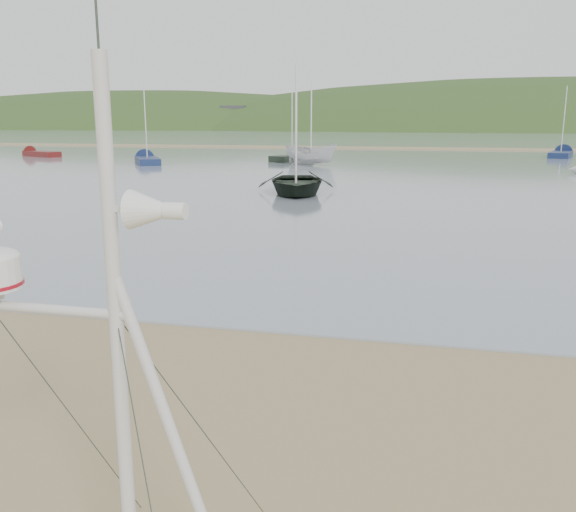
% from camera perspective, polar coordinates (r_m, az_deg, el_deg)
% --- Properties ---
extents(ground, '(560.00, 560.00, 0.00)m').
position_cam_1_polar(ground, '(7.46, -22.64, -15.96)').
color(ground, olive).
rests_on(ground, ground).
extents(water, '(560.00, 256.00, 0.04)m').
position_cam_1_polar(water, '(137.32, 11.81, 10.96)').
color(water, gray).
rests_on(water, ground).
extents(sandbar, '(560.00, 7.00, 0.07)m').
position_cam_1_polar(sandbar, '(75.40, 10.34, 9.88)').
color(sandbar, olive).
rests_on(sandbar, water).
extents(hill_ridge, '(620.00, 180.00, 80.00)m').
position_cam_1_polar(hill_ridge, '(241.76, 16.77, 6.62)').
color(hill_ridge, '#233A17').
rests_on(hill_ridge, ground).
extents(far_cottages, '(294.40, 6.30, 8.00)m').
position_cam_1_polar(far_cottages, '(201.22, 13.31, 12.48)').
color(far_cottages, beige).
rests_on(far_cottages, ground).
extents(mast_rig, '(2.08, 2.22, 4.68)m').
position_cam_1_polar(mast_rig, '(4.55, -15.90, -18.53)').
color(mast_rig, silver).
rests_on(mast_rig, ground).
extents(boat_dark, '(3.84, 1.87, 5.17)m').
position_cam_1_polar(boat_dark, '(28.46, 0.76, 10.99)').
color(boat_dark, black).
rests_on(boat_dark, water).
extents(boat_white, '(1.99, 1.96, 4.27)m').
position_cam_1_polar(boat_white, '(47.07, 2.18, 11.09)').
color(boat_white, silver).
rests_on(boat_white, water).
extents(dinghy_red_far, '(5.91, 3.76, 1.43)m').
position_cam_1_polar(dinghy_red_far, '(63.89, -22.70, 8.85)').
color(dinghy_red_far, '#531413').
rests_on(dinghy_red_far, ground).
extents(sailboat_blue_far, '(3.56, 7.25, 7.01)m').
position_cam_1_polar(sailboat_blue_far, '(64.44, 24.31, 8.75)').
color(sailboat_blue_far, '#132044').
rests_on(sailboat_blue_far, ground).
extents(sailboat_blue_near, '(4.81, 6.49, 6.59)m').
position_cam_1_polar(sailboat_blue_near, '(51.58, -13.20, 8.82)').
color(sailboat_blue_near, '#132044').
rests_on(sailboat_blue_near, ground).
extents(sailboat_dark_mid, '(3.68, 6.26, 6.14)m').
position_cam_1_polar(sailboat_dark_mid, '(53.27, 1.32, 9.26)').
color(sailboat_dark_mid, black).
rests_on(sailboat_dark_mid, ground).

